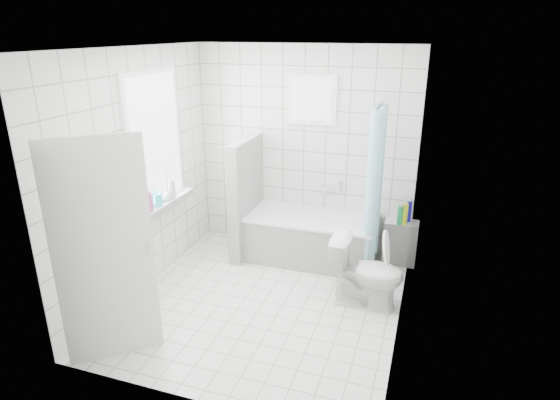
% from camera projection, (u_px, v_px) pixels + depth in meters
% --- Properties ---
extents(ground, '(3.00, 3.00, 0.00)m').
position_uv_depth(ground, '(264.00, 302.00, 5.02)').
color(ground, white).
rests_on(ground, ground).
extents(ceiling, '(3.00, 3.00, 0.00)m').
position_uv_depth(ceiling, '(260.00, 48.00, 4.12)').
color(ceiling, white).
rests_on(ceiling, ground).
extents(wall_back, '(2.80, 0.02, 2.60)m').
position_uv_depth(wall_back, '(304.00, 151.00, 5.91)').
color(wall_back, white).
rests_on(wall_back, ground).
extents(wall_front, '(2.80, 0.02, 2.60)m').
position_uv_depth(wall_front, '(187.00, 253.00, 3.24)').
color(wall_front, white).
rests_on(wall_front, ground).
extents(wall_left, '(0.02, 3.00, 2.60)m').
position_uv_depth(wall_left, '(140.00, 174.00, 4.99)').
color(wall_left, white).
rests_on(wall_left, ground).
extents(wall_right, '(0.02, 3.00, 2.60)m').
position_uv_depth(wall_right, '(410.00, 203.00, 4.16)').
color(wall_right, white).
rests_on(wall_right, ground).
extents(window_left, '(0.01, 0.90, 1.40)m').
position_uv_depth(window_left, '(156.00, 141.00, 5.14)').
color(window_left, white).
rests_on(window_left, wall_left).
extents(window_back, '(0.50, 0.01, 0.50)m').
position_uv_depth(window_back, '(312.00, 100.00, 5.61)').
color(window_back, white).
rests_on(window_back, wall_back).
extents(window_sill, '(0.18, 1.02, 0.08)m').
position_uv_depth(window_sill, '(165.00, 204.00, 5.38)').
color(window_sill, white).
rests_on(window_sill, wall_left).
extents(door, '(0.63, 0.55, 2.00)m').
position_uv_depth(door, '(104.00, 254.00, 3.87)').
color(door, silver).
rests_on(door, ground).
extents(bathtub, '(1.58, 0.77, 0.58)m').
position_uv_depth(bathtub, '(311.00, 238.00, 5.86)').
color(bathtub, white).
rests_on(bathtub, ground).
extents(partition_wall, '(0.15, 0.85, 1.50)m').
position_uv_depth(partition_wall, '(246.00, 197.00, 5.91)').
color(partition_wall, white).
rests_on(partition_wall, ground).
extents(tiled_ledge, '(0.40, 0.24, 0.55)m').
position_uv_depth(tiled_ledge, '(400.00, 242.00, 5.77)').
color(tiled_ledge, white).
rests_on(tiled_ledge, ground).
extents(toilet, '(0.75, 0.43, 0.76)m').
position_uv_depth(toilet, '(366.00, 272.00, 4.85)').
color(toilet, white).
rests_on(toilet, ground).
extents(curtain_rod, '(0.02, 0.80, 0.02)m').
position_uv_depth(curtain_rod, '(380.00, 103.00, 5.03)').
color(curtain_rod, silver).
rests_on(curtain_rod, wall_back).
extents(shower_curtain, '(0.14, 0.48, 1.78)m').
position_uv_depth(shower_curtain, '(372.00, 186.00, 5.22)').
color(shower_curtain, '#46B0CE').
rests_on(shower_curtain, curtain_rod).
extents(tub_faucet, '(0.18, 0.06, 0.06)m').
position_uv_depth(tub_faucet, '(327.00, 188.00, 5.93)').
color(tub_faucet, silver).
rests_on(tub_faucet, wall_back).
extents(sill_bottles, '(0.18, 0.63, 0.31)m').
position_uv_depth(sill_bottles, '(160.00, 193.00, 5.22)').
color(sill_bottles, '#C34B92').
rests_on(sill_bottles, window_sill).
extents(ledge_bottles, '(0.16, 0.19, 0.26)m').
position_uv_depth(ledge_bottles, '(405.00, 214.00, 5.59)').
color(ledge_bottles, '#FBFF1A').
rests_on(ledge_bottles, tiled_ledge).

